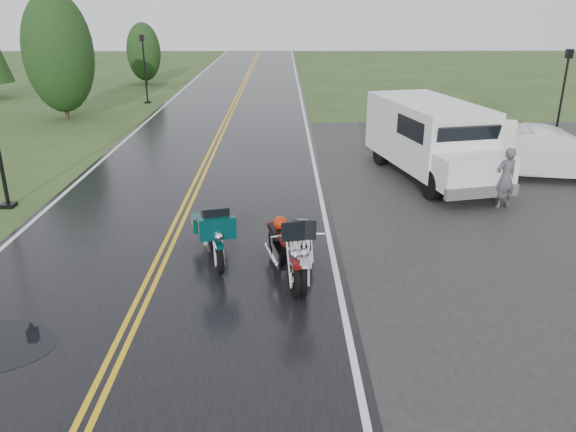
# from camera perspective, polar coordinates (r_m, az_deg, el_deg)

# --- Properties ---
(ground) EXTENTS (120.00, 120.00, 0.00)m
(ground) POSITION_cam_1_polar(r_m,az_deg,el_deg) (11.12, -14.63, -8.56)
(ground) COLOR #2D471E
(ground) RESTS_ON ground
(road) EXTENTS (8.00, 100.00, 0.04)m
(road) POSITION_cam_1_polar(r_m,az_deg,el_deg) (20.28, -8.21, 5.43)
(road) COLOR black
(road) RESTS_ON ground
(motorcycle_red) EXTENTS (1.42, 2.62, 1.47)m
(motorcycle_red) POSITION_cam_1_polar(r_m,az_deg,el_deg) (10.57, 0.66, -4.96)
(motorcycle_red) COLOR #5B0B0A
(motorcycle_red) RESTS_ON ground
(motorcycle_teal) EXTENTS (1.42, 2.51, 1.40)m
(motorcycle_teal) POSITION_cam_1_polar(r_m,az_deg,el_deg) (11.54, -7.05, -3.00)
(motorcycle_teal) COLOR #053739
(motorcycle_teal) RESTS_ON ground
(motorcycle_silver) EXTENTS (0.97, 2.52, 1.47)m
(motorcycle_silver) POSITION_cam_1_polar(r_m,az_deg,el_deg) (10.62, 1.63, -4.81)
(motorcycle_silver) COLOR #B5B8BD
(motorcycle_silver) RESTS_ON ground
(van_white) EXTENTS (3.69, 6.67, 2.48)m
(van_white) POSITION_cam_1_polar(r_m,az_deg,el_deg) (16.36, 14.69, 5.65)
(van_white) COLOR white
(van_white) RESTS_ON ground
(person_at_van) EXTENTS (0.72, 0.59, 1.69)m
(person_at_van) POSITION_cam_1_polar(r_m,az_deg,el_deg) (16.42, 21.24, 3.53)
(person_at_van) COLOR #4D4C51
(person_at_van) RESTS_ON ground
(sedan_white) EXTENTS (5.09, 2.58, 1.60)m
(sedan_white) POSITION_cam_1_polar(r_m,az_deg,el_deg) (19.92, 24.97, 5.72)
(sedan_white) COLOR silver
(sedan_white) RESTS_ON ground
(lamp_post_far_left) EXTENTS (0.32, 0.32, 3.77)m
(lamp_post_far_left) POSITION_cam_1_polar(r_m,az_deg,el_deg) (33.26, -14.34, 14.26)
(lamp_post_far_left) COLOR black
(lamp_post_far_left) RESTS_ON ground
(lamp_post_far_right) EXTENTS (0.32, 0.32, 3.71)m
(lamp_post_far_right) POSITION_cam_1_polar(r_m,az_deg,el_deg) (25.31, 26.07, 10.87)
(lamp_post_far_right) COLOR black
(lamp_post_far_right) RESTS_ON ground
(tree_left_mid) EXTENTS (3.25, 3.25, 5.07)m
(tree_left_mid) POSITION_cam_1_polar(r_m,az_deg,el_deg) (29.62, -22.14, 13.94)
(tree_left_mid) COLOR #1E3D19
(tree_left_mid) RESTS_ON ground
(tree_left_far) EXTENTS (2.30, 2.30, 3.53)m
(tree_left_far) POSITION_cam_1_polar(r_m,az_deg,el_deg) (41.36, -14.39, 15.26)
(tree_left_far) COLOR #1E3D19
(tree_left_far) RESTS_ON ground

